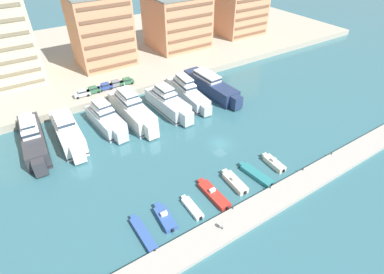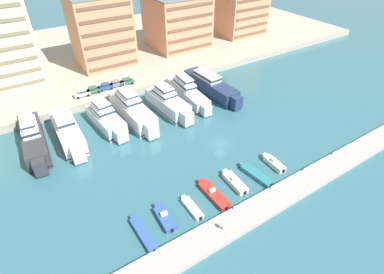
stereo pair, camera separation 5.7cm
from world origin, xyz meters
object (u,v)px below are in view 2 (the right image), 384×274
Objects in this scene: motorboat_blue_left at (165,217)px; motorboat_white_mid_left at (192,208)px; yacht_white_left at (68,132)px; car_green_center at (127,81)px; yacht_ivory_center_left at (132,109)px; car_blue_mid_left at (105,86)px; motorboat_teal_center_right at (256,175)px; yacht_silver_center_right at (187,92)px; motorboat_red_center_left at (213,194)px; yacht_silver_center at (168,103)px; yacht_silver_mid_left at (106,119)px; pedestrian_near_edge at (223,225)px; yacht_navy_mid_right at (211,86)px; motorboat_cream_mid_right at (274,163)px; motorboat_cream_center at (234,182)px; car_silver_far_left at (82,93)px; car_green_left at (93,90)px; yacht_charcoal_far_left at (33,138)px; car_grey_center_left at (115,83)px; motorboat_blue_far_left at (143,233)px.

motorboat_white_mid_left is (4.95, -0.65, -0.13)m from motorboat_blue_left.
car_green_center is (20.23, 15.17, 0.52)m from yacht_white_left.
yacht_ivory_center_left is (15.53, 0.76, 0.21)m from yacht_white_left.
motorboat_teal_center_right is at bearing -74.35° from car_blue_mid_left.
yacht_silver_center_right reaches higher than motorboat_red_center_left.
yacht_ivory_center_left reaches higher than motorboat_red_center_left.
yacht_silver_center is 0.86× the size of yacht_silver_center_right.
car_green_center reaches higher than motorboat_red_center_left.
yacht_silver_mid_left is 10.30× the size of pedestrian_near_edge.
car_blue_mid_left is at bearing 150.22° from yacht_navy_mid_right.
car_blue_mid_left is 6.14m from car_green_center.
motorboat_cream_mid_right is (0.17, -32.30, -1.59)m from yacht_silver_center_right.
yacht_silver_center reaches higher than motorboat_teal_center_right.
car_silver_far_left is at bearing 107.82° from motorboat_cream_center.
yacht_white_left reaches higher than car_green_left.
motorboat_blue_left is at bearing 178.19° from motorboat_teal_center_right.
yacht_silver_mid_left reaches higher than car_silver_far_left.
yacht_ivory_center_left is at bearing 169.85° from yacht_silver_center.
pedestrian_near_edge is (-3.28, -6.97, 1.31)m from motorboat_red_center_left.
yacht_ivory_center_left is 16.54m from yacht_silver_center_right.
car_green_left is (17.39, 13.70, 0.48)m from yacht_charcoal_far_left.
car_green_center is at bearing 105.28° from yacht_silver_center.
car_grey_center_left is at bearing 84.15° from motorboat_white_mid_left.
motorboat_white_mid_left is 46.26m from car_silver_far_left.
car_green_left reaches higher than motorboat_red_center_left.
motorboat_blue_left is 0.94× the size of motorboat_cream_center.
car_green_left is (10.56, 15.22, 0.52)m from yacht_white_left.
car_green_left is at bearing 109.70° from motorboat_teal_center_right.
yacht_ivory_center_left reaches higher than car_blue_mid_left.
car_silver_far_left is (-7.86, 14.25, 0.31)m from yacht_ivory_center_left.
motorboat_teal_center_right is at bearing 26.41° from pedestrian_near_edge.
car_green_center is (-4.38, 16.04, 0.51)m from yacht_silver_center.
motorboat_cream_mid_right is (39.03, -31.99, -1.88)m from yacht_charcoal_far_left.
yacht_charcoal_far_left reaches higher than motorboat_white_mid_left.
yacht_silver_center is 37.20m from motorboat_blue_far_left.
motorboat_white_mid_left is at bearing -179.91° from motorboat_teal_center_right.
motorboat_blue_far_left is 1.94× the size of car_silver_far_left.
yacht_ivory_center_left reaches higher than yacht_silver_center_right.
pedestrian_near_edge is (-0.19, -52.87, -1.17)m from car_blue_mid_left.
car_grey_center_left is at bearing 96.39° from motorboat_cream_center.
car_green_center is (11.30, 14.38, 0.67)m from yacht_silver_mid_left.
yacht_silver_mid_left reaches higher than yacht_white_left.
car_green_left is at bearing 55.25° from yacht_white_left.
car_silver_far_left is at bearing 118.35° from motorboat_cream_mid_right.
car_green_center is at bearing -2.23° from car_blue_mid_left.
car_green_center is at bearing 92.51° from motorboat_cream_center.
yacht_silver_center_right is 4.98× the size of car_blue_mid_left.
yacht_charcoal_far_left is 4.95× the size of car_silver_far_left.
motorboat_blue_left is 24.81m from motorboat_cream_mid_right.
motorboat_red_center_left is 5.30× the size of pedestrian_near_edge.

